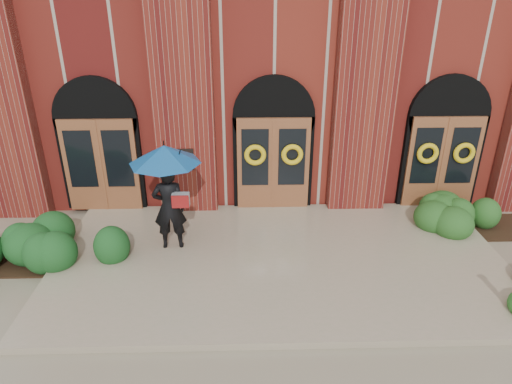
{
  "coord_description": "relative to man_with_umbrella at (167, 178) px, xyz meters",
  "views": [
    {
      "loc": [
        -0.75,
        -8.47,
        5.8
      ],
      "look_at": [
        -0.5,
        1.0,
        1.39
      ],
      "focal_mm": 32.0,
      "sensor_mm": 36.0,
      "label": 1
    }
  ],
  "objects": [
    {
      "name": "hedge_wall_left",
      "position": [
        -2.75,
        -0.22,
        -1.46
      ],
      "size": [
        3.36,
        1.34,
        0.86
      ],
      "primitive_type": "ellipsoid",
      "color": "#164319",
      "rests_on": "ground"
    },
    {
      "name": "hedge_wall_right",
      "position": [
        7.83,
        0.91,
        -1.51
      ],
      "size": [
        2.96,
        1.18,
        0.76
      ],
      "primitive_type": "ellipsoid",
      "color": "#224D1B",
      "rests_on": "ground"
    },
    {
      "name": "landing",
      "position": [
        2.45,
        -0.57,
        -1.81
      ],
      "size": [
        10.0,
        5.3,
        0.15
      ],
      "primitive_type": "cube",
      "color": "gray",
      "rests_on": "ground"
    },
    {
      "name": "man_with_umbrella",
      "position": [
        0.0,
        0.0,
        0.0
      ],
      "size": [
        1.68,
        1.68,
        2.48
      ],
      "rotation": [
        0.0,
        0.0,
        3.22
      ],
      "color": "black",
      "rests_on": "landing"
    },
    {
      "name": "ground",
      "position": [
        2.45,
        -0.72,
        -1.89
      ],
      "size": [
        90.0,
        90.0,
        0.0
      ],
      "primitive_type": "plane",
      "color": "gray",
      "rests_on": "ground"
    },
    {
      "name": "church_building",
      "position": [
        2.45,
        8.06,
        1.62
      ],
      "size": [
        16.2,
        12.53,
        7.0
      ],
      "color": "maroon",
      "rests_on": "ground"
    }
  ]
}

